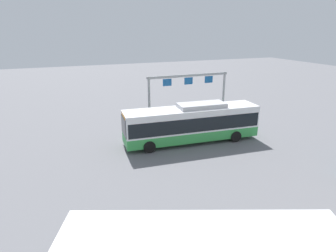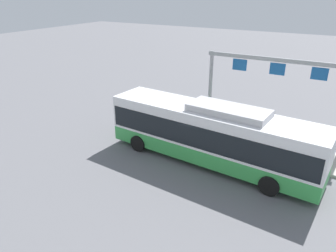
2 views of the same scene
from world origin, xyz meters
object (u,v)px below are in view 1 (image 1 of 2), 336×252
at_px(bus_main, 192,122).
at_px(person_waiting_near, 146,124).
at_px(person_boarding, 156,125).
at_px(trash_bin, 237,118).
at_px(person_waiting_mid, 168,122).

distance_m(bus_main, person_waiting_near, 4.77).
relative_size(bus_main, person_boarding, 7.21).
distance_m(bus_main, trash_bin, 7.51).
distance_m(person_boarding, person_waiting_near, 1.14).
height_order(person_waiting_near, person_waiting_mid, person_waiting_mid).
bearing_deg(bus_main, person_boarding, -42.80).
relative_size(person_waiting_near, person_waiting_mid, 1.00).
xyz_separation_m(bus_main, person_boarding, (2.43, -2.61, -0.76)).
bearing_deg(person_boarding, trash_bin, 80.51).
height_order(person_boarding, person_waiting_near, person_boarding).
distance_m(person_boarding, trash_bin, 9.26).
height_order(person_boarding, trash_bin, person_boarding).
distance_m(person_boarding, person_waiting_mid, 1.45).
bearing_deg(person_waiting_mid, person_boarding, -99.75).
bearing_deg(trash_bin, person_waiting_near, -3.68).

